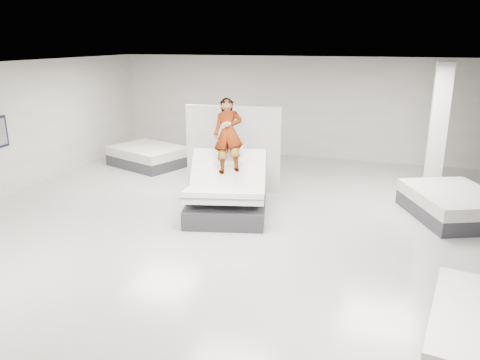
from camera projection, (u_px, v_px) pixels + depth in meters
The scene contains 8 objects.
room at pixel (226, 158), 8.64m from camera, with size 14.00×14.04×3.20m.
hero_bed at pixel (227, 195), 10.21m from camera, with size 2.12×2.52×1.43m.
person at pixel (228, 149), 10.26m from camera, with size 0.65×0.43×1.79m, color slate.
remote at pixel (237, 163), 9.97m from camera, with size 0.05×0.14×0.03m, color black.
divider_panel at pixel (233, 149), 11.65m from camera, with size 2.37×0.11×2.15m, color silver.
flat_bed_right_far at pixel (453, 205), 10.04m from camera, with size 2.32×2.60×0.59m.
flat_bed_left_far at pixel (149, 156), 14.23m from camera, with size 2.55×2.25×0.58m.
column at pixel (438, 128), 11.58m from camera, with size 0.40×0.40×3.20m, color silver.
Camera 1 is at (2.79, -7.91, 3.70)m, focal length 35.00 mm.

